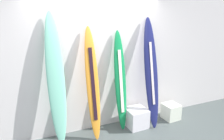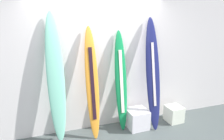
# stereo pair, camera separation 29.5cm
# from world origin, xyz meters

# --- Properties ---
(wall_back) EXTENTS (7.20, 0.20, 2.80)m
(wall_back) POSITION_xyz_m (0.00, 1.30, 1.40)
(wall_back) COLOR silver
(wall_back) RESTS_ON ground
(surfboard_seafoam) EXTENTS (0.31, 0.33, 2.28)m
(surfboard_seafoam) POSITION_xyz_m (-0.83, 1.01, 1.13)
(surfboard_seafoam) COLOR #7ACEB2
(surfboard_seafoam) RESTS_ON ground
(surfboard_sunset) EXTENTS (0.24, 0.43, 2.02)m
(surfboard_sunset) POSITION_xyz_m (-0.21, 0.95, 1.01)
(surfboard_sunset) COLOR orange
(surfboard_sunset) RESTS_ON ground
(surfboard_emerald) EXTENTS (0.26, 0.36, 1.93)m
(surfboard_emerald) POSITION_xyz_m (0.37, 1.02, 0.95)
(surfboard_emerald) COLOR #138143
(surfboard_emerald) RESTS_ON ground
(surfboard_navy) EXTENTS (0.31, 0.55, 2.17)m
(surfboard_navy) POSITION_xyz_m (0.99, 0.91, 1.07)
(surfboard_navy) COLOR navy
(surfboard_navy) RESTS_ON ground
(display_block_left) EXTENTS (0.33, 0.33, 0.33)m
(display_block_left) POSITION_xyz_m (1.53, 0.88, 0.17)
(display_block_left) COLOR white
(display_block_left) RESTS_ON ground
(display_block_center) EXTENTS (0.41, 0.41, 0.38)m
(display_block_center) POSITION_xyz_m (0.68, 0.90, 0.19)
(display_block_center) COLOR white
(display_block_center) RESTS_ON ground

